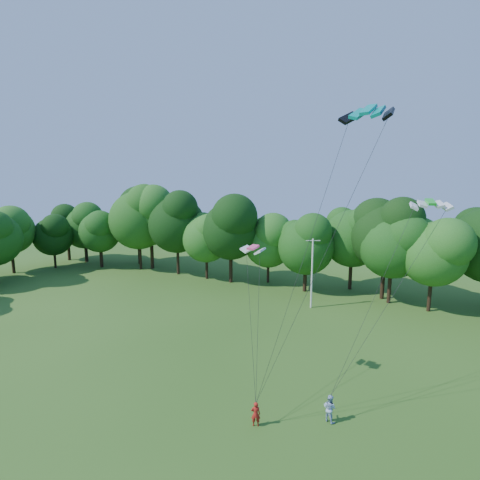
% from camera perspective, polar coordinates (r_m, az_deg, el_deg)
% --- Properties ---
extents(utility_pole, '(1.49, 0.71, 7.96)m').
position_cam_1_polar(utility_pole, '(42.88, 10.91, -4.91)').
color(utility_pole, silver).
rests_on(utility_pole, ground).
extents(kite_flyer_left, '(0.66, 0.56, 1.53)m').
position_cam_1_polar(kite_flyer_left, '(24.61, 2.40, -24.96)').
color(kite_flyer_left, '#B31D17').
rests_on(kite_flyer_left, ground).
extents(kite_flyer_right, '(1.02, 0.92, 1.71)m').
position_cam_1_polar(kite_flyer_right, '(25.50, 13.49, -23.65)').
color(kite_flyer_right, '#A2BCE1').
rests_on(kite_flyer_right, ground).
extents(kite_teal, '(3.13, 2.00, 0.76)m').
position_cam_1_polar(kite_teal, '(23.75, 18.97, 18.27)').
color(kite_teal, '#048881').
rests_on(kite_teal, ground).
extents(kite_green, '(2.79, 1.69, 0.44)m').
position_cam_1_polar(kite_green, '(28.92, 27.04, 5.19)').
color(kite_green, green).
rests_on(kite_green, ground).
extents(kite_pink, '(1.82, 1.14, 0.27)m').
position_cam_1_polar(kite_pink, '(25.59, 2.00, -1.11)').
color(kite_pink, '#FF4681').
rests_on(kite_pink, ground).
extents(tree_back_west, '(10.10, 10.10, 14.69)m').
position_cam_1_polar(tree_back_west, '(61.18, -15.22, 4.08)').
color(tree_back_west, '#312113').
rests_on(tree_back_west, ground).
extents(tree_back_center, '(8.83, 8.83, 12.84)m').
position_cam_1_polar(tree_back_center, '(47.75, 21.34, 0.88)').
color(tree_back_center, black).
rests_on(tree_back_center, ground).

